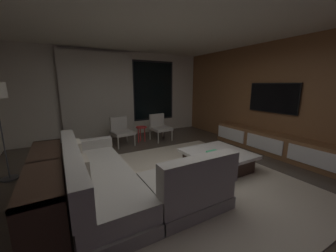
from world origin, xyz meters
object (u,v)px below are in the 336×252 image
Objects in this scene: side_stool at (141,130)px; accent_chair_by_curtain at (121,130)px; accent_chair_near_window at (159,126)px; sectional_couch at (120,180)px; media_console at (271,144)px; mounted_tv at (273,98)px; coffee_table at (217,160)px; console_table_behind_couch at (47,184)px; book_stack_on_coffee_table at (214,153)px.

accent_chair_by_curtain is at bearing 177.17° from side_stool.
sectional_couch is at bearing -127.21° from accent_chair_near_window.
sectional_couch is 0.81× the size of media_console.
mounted_tv reaches higher than side_stool.
coffee_table is at bearing -173.70° from mounted_tv.
console_table_behind_couch is (-4.84, -0.16, -0.93)m from mounted_tv.
accent_chair_near_window is 1.70× the size of side_stool.
accent_chair_by_curtain is (-1.17, 0.06, 0.00)m from accent_chair_near_window.
coffee_table is at bearing -179.46° from media_console.
accent_chair_by_curtain is at bearing 55.90° from console_table_behind_couch.
accent_chair_near_window is at bearing 125.87° from media_console.
side_stool is (1.37, 2.60, 0.08)m from sectional_couch.
accent_chair_near_window is 3.76m from console_table_behind_couch.
console_table_behind_couch reaches higher than book_stack_on_coffee_table.
sectional_couch reaches higher than coffee_table.
accent_chair_near_window is at bearing 90.68° from coffee_table.
book_stack_on_coffee_table is 2.63m from side_stool.
mounted_tv is at bearing 47.54° from media_console.
console_table_behind_couch is at bearing 179.56° from media_console.
mounted_tv is (1.94, 0.21, 1.16)m from coffee_table.
coffee_table is 0.37× the size of media_console.
accent_chair_near_window is at bearing -3.17° from side_stool.
accent_chair_by_curtain is 0.59m from side_stool.
sectional_couch is at bearing -177.77° from coffee_table.
coffee_table is 2.52× the size of side_stool.
coffee_table is at bearing 21.07° from book_stack_on_coffee_table.
book_stack_on_coffee_table is (-0.16, -0.06, 0.20)m from coffee_table.
book_stack_on_coffee_table is 2.74m from console_table_behind_couch.
mounted_tv reaches higher than console_table_behind_couch.
media_console is (2.37, -2.51, -0.12)m from side_stool.
mounted_tv reaches higher than accent_chair_by_curtain.
book_stack_on_coffee_table is 0.08× the size of media_console.
coffee_table is at bearing -89.32° from accent_chair_near_window.
book_stack_on_coffee_table is 2.82m from accent_chair_by_curtain.
mounted_tv reaches higher than accent_chair_near_window.
accent_chair_by_curtain reaches higher than book_stack_on_coffee_table.
coffee_table is 2.60m from side_stool.
media_console is (1.76, 0.02, 0.06)m from coffee_table.
accent_chair_near_window is at bearing 40.44° from console_table_behind_couch.
mounted_tv reaches higher than media_console.
accent_chair_by_curtain is 0.25× the size of media_console.
media_console reaches higher than side_stool.
sectional_couch is 2.75m from accent_chair_by_curtain.
side_stool is at bearing 62.20° from sectional_couch.
media_console is at bearing -40.60° from accent_chair_by_curtain.
sectional_couch is 3.23m from accent_chair_near_window.
side_stool is 3.45m from media_console.
mounted_tv is at bearing -36.68° from accent_chair_by_curtain.
coffee_table is 1.76m from media_console.
accent_chair_by_curtain reaches higher than media_console.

